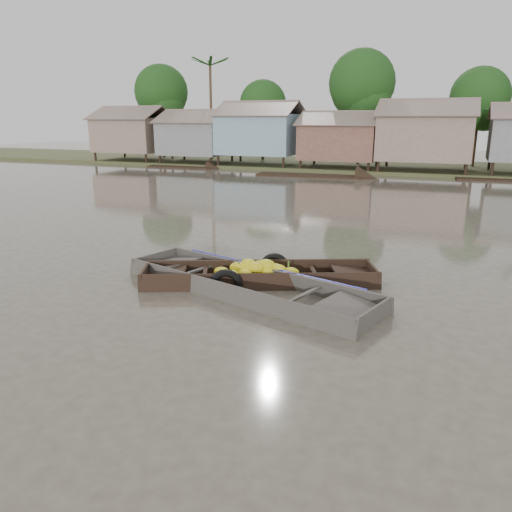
% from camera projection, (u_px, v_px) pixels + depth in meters
% --- Properties ---
extents(ground, '(120.00, 120.00, 0.00)m').
position_uv_depth(ground, '(224.00, 296.00, 11.78)').
color(ground, '#4C463B').
rests_on(ground, ground).
extents(riverbank, '(120.00, 12.47, 10.22)m').
position_uv_depth(riverbank, '(435.00, 131.00, 38.40)').
color(riverbank, '#384723').
rests_on(riverbank, ground).
extents(banana_boat, '(6.02, 3.67, 0.85)m').
position_uv_depth(banana_boat, '(256.00, 276.00, 12.72)').
color(banana_boat, black).
rests_on(banana_boat, ground).
extents(viewer_boat, '(7.00, 3.68, 0.55)m').
position_uv_depth(viewer_boat, '(248.00, 290.00, 12.09)').
color(viewer_boat, '#3A3531').
rests_on(viewer_boat, ground).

